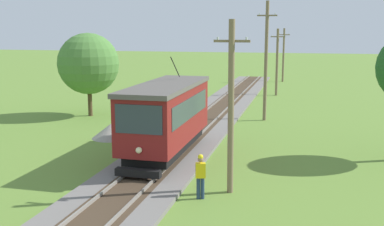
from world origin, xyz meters
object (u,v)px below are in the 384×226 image
object	(u,v)px
gravel_pile	(111,131)
track_worker	(200,174)
red_tram	(167,116)
utility_pole_distant	(283,54)
utility_pole_mid	(266,60)
tree_left_far	(88,64)
utility_pole_far	(277,61)
utility_pole_near_tram	(231,106)

from	to	relation	value
gravel_pile	track_worker	world-z (taller)	track_worker
red_tram	utility_pole_distant	distance (m)	37.13
red_tram	utility_pole_mid	xyz separation A→B (m)	(3.94, 11.24, 2.14)
utility_pole_distant	tree_left_far	world-z (taller)	utility_pole_distant
utility_pole_distant	red_tram	bearing A→B (deg)	-96.10
utility_pole_mid	utility_pole_distant	size ratio (longest dim) A/B	1.27
track_worker	utility_pole_far	bearing A→B (deg)	160.89
utility_pole_near_tram	tree_left_far	world-z (taller)	utility_pole_near_tram
red_tram	utility_pole_near_tram	distance (m)	5.98
utility_pole_near_tram	tree_left_far	size ratio (longest dim) A/B	1.10
utility_pole_distant	track_worker	bearing A→B (deg)	-91.36
utility_pole_far	utility_pole_distant	bearing A→B (deg)	90.00
utility_pole_distant	gravel_pile	bearing A→B (deg)	-104.23
red_tram	tree_left_far	distance (m)	13.44
gravel_pile	red_tram	bearing A→B (deg)	-36.25
utility_pole_mid	track_worker	size ratio (longest dim) A/B	4.74
gravel_pile	track_worker	distance (m)	11.40
gravel_pile	track_worker	size ratio (longest dim) A/B	1.31
gravel_pile	tree_left_far	world-z (taller)	tree_left_far
gravel_pile	tree_left_far	xyz separation A→B (m)	(-4.53, 6.40, 3.52)
utility_pole_far	track_worker	distance (m)	29.54
red_tram	utility_pole_mid	size ratio (longest dim) A/B	1.01
red_tram	tree_left_far	size ratio (longest dim) A/B	1.37
utility_pole_distant	gravel_pile	size ratio (longest dim) A/B	2.85
utility_pole_near_tram	gravel_pile	distance (m)	11.84
utility_pole_near_tram	tree_left_far	xyz separation A→B (m)	(-13.03, 14.03, 0.43)
utility_pole_far	utility_pole_distant	distance (m)	12.69
tree_left_far	utility_pole_near_tram	bearing A→B (deg)	-47.11
gravel_pile	tree_left_far	bearing A→B (deg)	125.28
red_tram	utility_pole_far	size ratio (longest dim) A/B	1.30
utility_pole_far	tree_left_far	distance (m)	19.48
red_tram	utility_pole_distant	bearing A→B (deg)	83.90
utility_pole_near_tram	track_worker	size ratio (longest dim) A/B	3.85
red_tram	track_worker	bearing A→B (deg)	-60.51
utility_pole_mid	utility_pole_distant	xyz separation A→B (m)	(0.00, 25.66, -0.91)
track_worker	tree_left_far	size ratio (longest dim) A/B	0.29
utility_pole_near_tram	utility_pole_mid	size ratio (longest dim) A/B	0.81
utility_pole_far	utility_pole_distant	size ratio (longest dim) A/B	0.99
utility_pole_near_tram	utility_pole_mid	bearing A→B (deg)	90.00
utility_pole_mid	tree_left_far	xyz separation A→B (m)	(-13.03, -1.49, -0.37)
utility_pole_mid	utility_pole_distant	world-z (taller)	utility_pole_mid
utility_pole_mid	utility_pole_far	distance (m)	13.01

